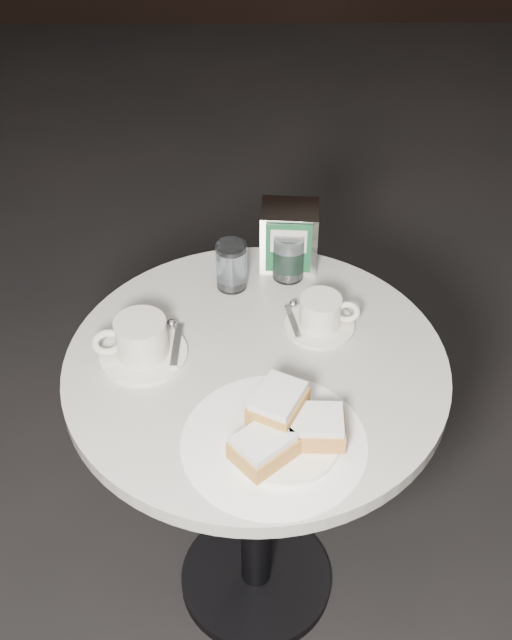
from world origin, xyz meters
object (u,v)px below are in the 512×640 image
object	(u,v)px
beignet_plate	(285,431)
coffee_cup_right	(321,315)
cafe_table	(256,434)
napkin_dispenser	(289,236)
water_glass_left	(231,266)
coffee_cup_left	(141,342)
water_glass_right	(289,256)

from	to	relation	value
beignet_plate	coffee_cup_right	size ratio (longest dim) A/B	1.68
cafe_table	coffee_cup_right	size ratio (longest dim) A/B	5.12
beignet_plate	napkin_dispenser	world-z (taller)	napkin_dispenser
water_glass_left	napkin_dispenser	size ratio (longest dim) A/B	0.75
cafe_table	coffee_cup_right	bearing A→B (deg)	37.71
water_glass_left	napkin_dispenser	bearing A→B (deg)	32.36
coffee_cup_left	water_glass_left	xyz separation A→B (m)	(0.16, 0.20, 0.01)
water_glass_left	water_glass_right	size ratio (longest dim) A/B	0.97
cafe_table	napkin_dispenser	xyz separation A→B (m)	(0.07, 0.30, 0.27)
coffee_cup_right	napkin_dispenser	size ratio (longest dim) A/B	1.09
beignet_plate	water_glass_right	bearing A→B (deg)	86.86
beignet_plate	coffee_cup_right	xyz separation A→B (m)	(0.08, 0.29, -0.00)
beignet_plate	water_glass_left	distance (m)	0.42
coffee_cup_left	coffee_cup_right	bearing A→B (deg)	0.42
coffee_cup_right	water_glass_left	distance (m)	0.21
cafe_table	water_glass_left	bearing A→B (deg)	101.79
beignet_plate	napkin_dispenser	bearing A→B (deg)	86.84
coffee_cup_left	water_glass_left	distance (m)	0.26
beignet_plate	water_glass_left	size ratio (longest dim) A/B	2.45
beignet_plate	coffee_cup_left	distance (m)	0.33
beignet_plate	water_glass_left	world-z (taller)	water_glass_left
coffee_cup_right	cafe_table	bearing A→B (deg)	-138.71
water_glass_left	cafe_table	bearing A→B (deg)	-78.21
cafe_table	napkin_dispenser	distance (m)	0.40
cafe_table	coffee_cup_left	distance (m)	0.31
coffee_cup_left	napkin_dispenser	distance (m)	0.39
cafe_table	water_glass_right	world-z (taller)	water_glass_right
coffee_cup_left	coffee_cup_right	xyz separation A→B (m)	(0.33, 0.08, -0.01)
cafe_table	napkin_dispenser	world-z (taller)	napkin_dispenser
beignet_plate	water_glass_right	size ratio (longest dim) A/B	2.38
water_glass_right	beignet_plate	bearing A→B (deg)	-93.14
cafe_table	napkin_dispenser	bearing A→B (deg)	76.54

